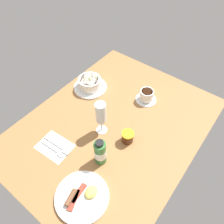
{
  "coord_description": "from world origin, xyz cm",
  "views": [
    {
      "loc": [
        56.26,
        42.85,
        93.7
      ],
      "look_at": [
        -3.49,
        -3.27,
        5.39
      ],
      "focal_mm": 35.52,
      "sensor_mm": 36.0,
      "label": 1
    }
  ],
  "objects_px": {
    "cutlery_setting": "(55,147)",
    "jam_jar": "(128,137)",
    "breakfast_plate": "(82,196)",
    "wine_glass": "(101,114)",
    "coffee_cup": "(146,96)",
    "porridge_bowl": "(90,84)",
    "sauce_bottle_green": "(100,152)"
  },
  "relations": [
    {
      "from": "porridge_bowl",
      "to": "jam_jar",
      "type": "bearing_deg",
      "value": 66.53
    },
    {
      "from": "cutlery_setting",
      "to": "wine_glass",
      "type": "bearing_deg",
      "value": 152.6
    },
    {
      "from": "jam_jar",
      "to": "sauce_bottle_green",
      "type": "relative_size",
      "value": 0.41
    },
    {
      "from": "cutlery_setting",
      "to": "breakfast_plate",
      "type": "distance_m",
      "value": 0.29
    },
    {
      "from": "breakfast_plate",
      "to": "jam_jar",
      "type": "bearing_deg",
      "value": -177.78
    },
    {
      "from": "cutlery_setting",
      "to": "porridge_bowl",
      "type": "bearing_deg",
      "value": -161.39
    },
    {
      "from": "cutlery_setting",
      "to": "coffee_cup",
      "type": "distance_m",
      "value": 0.58
    },
    {
      "from": "jam_jar",
      "to": "breakfast_plate",
      "type": "height_order",
      "value": "jam_jar"
    },
    {
      "from": "coffee_cup",
      "to": "jam_jar",
      "type": "bearing_deg",
      "value": 14.45
    },
    {
      "from": "cutlery_setting",
      "to": "jam_jar",
      "type": "distance_m",
      "value": 0.36
    },
    {
      "from": "cutlery_setting",
      "to": "jam_jar",
      "type": "bearing_deg",
      "value": 134.07
    },
    {
      "from": "jam_jar",
      "to": "breakfast_plate",
      "type": "bearing_deg",
      "value": 2.22
    },
    {
      "from": "wine_glass",
      "to": "sauce_bottle_green",
      "type": "xyz_separation_m",
      "value": [
        0.14,
        0.11,
        -0.06
      ]
    },
    {
      "from": "porridge_bowl",
      "to": "jam_jar",
      "type": "height_order",
      "value": "porridge_bowl"
    },
    {
      "from": "porridge_bowl",
      "to": "breakfast_plate",
      "type": "height_order",
      "value": "porridge_bowl"
    },
    {
      "from": "porridge_bowl",
      "to": "cutlery_setting",
      "type": "xyz_separation_m",
      "value": [
        0.42,
        0.14,
        -0.03
      ]
    },
    {
      "from": "coffee_cup",
      "to": "wine_glass",
      "type": "relative_size",
      "value": 0.64
    },
    {
      "from": "coffee_cup",
      "to": "porridge_bowl",
      "type": "bearing_deg",
      "value": -68.78
    },
    {
      "from": "coffee_cup",
      "to": "jam_jar",
      "type": "relative_size",
      "value": 2.0
    },
    {
      "from": "porridge_bowl",
      "to": "breakfast_plate",
      "type": "distance_m",
      "value": 0.66
    },
    {
      "from": "wine_glass",
      "to": "jam_jar",
      "type": "distance_m",
      "value": 0.18
    },
    {
      "from": "cutlery_setting",
      "to": "sauce_bottle_green",
      "type": "bearing_deg",
      "value": 110.56
    },
    {
      "from": "coffee_cup",
      "to": "breakfast_plate",
      "type": "height_order",
      "value": "coffee_cup"
    },
    {
      "from": "wine_glass",
      "to": "sauce_bottle_green",
      "type": "bearing_deg",
      "value": 37.84
    },
    {
      "from": "jam_jar",
      "to": "sauce_bottle_green",
      "type": "distance_m",
      "value": 0.17
    },
    {
      "from": "porridge_bowl",
      "to": "cutlery_setting",
      "type": "distance_m",
      "value": 0.45
    },
    {
      "from": "cutlery_setting",
      "to": "breakfast_plate",
      "type": "xyz_separation_m",
      "value": [
        0.1,
        0.27,
        0.01
      ]
    },
    {
      "from": "coffee_cup",
      "to": "sauce_bottle_green",
      "type": "distance_m",
      "value": 0.47
    },
    {
      "from": "sauce_bottle_green",
      "to": "breakfast_plate",
      "type": "xyz_separation_m",
      "value": [
        0.18,
        0.05,
        -0.06
      ]
    },
    {
      "from": "wine_glass",
      "to": "porridge_bowl",
      "type": "bearing_deg",
      "value": -128.14
    },
    {
      "from": "porridge_bowl",
      "to": "breakfast_plate",
      "type": "relative_size",
      "value": 0.88
    },
    {
      "from": "wine_glass",
      "to": "coffee_cup",
      "type": "bearing_deg",
      "value": 168.61
    }
  ]
}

